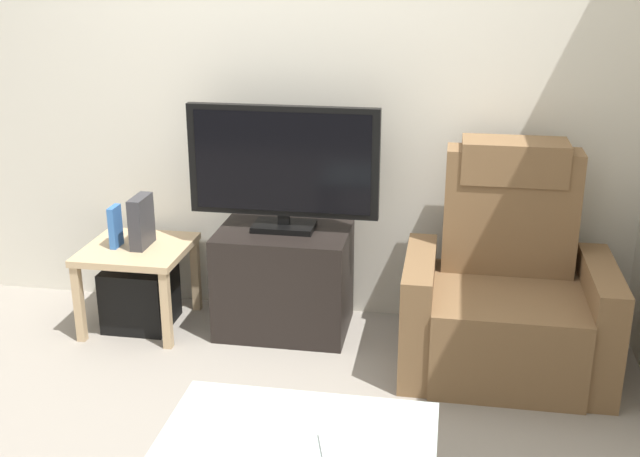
{
  "coord_description": "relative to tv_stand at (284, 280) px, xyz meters",
  "views": [
    {
      "loc": [
        0.87,
        -2.95,
        1.92
      ],
      "look_at": [
        0.28,
        0.5,
        0.7
      ],
      "focal_mm": 44.05,
      "sensor_mm": 36.0,
      "label": 1
    }
  ],
  "objects": [
    {
      "name": "ground_plane",
      "position": [
        -0.03,
        -0.82,
        -0.28
      ],
      "size": [
        6.4,
        6.4,
        0.0
      ],
      "primitive_type": "plane",
      "color": "gray"
    },
    {
      "name": "wall_back",
      "position": [
        -0.03,
        0.31,
        1.02
      ],
      "size": [
        6.4,
        0.06,
        2.6
      ],
      "primitive_type": "cube",
      "color": "beige",
      "rests_on": "ground"
    },
    {
      "name": "tv_stand",
      "position": [
        0.0,
        0.0,
        0.0
      ],
      "size": [
        0.69,
        0.49,
        0.56
      ],
      "color": "black",
      "rests_on": "ground"
    },
    {
      "name": "television",
      "position": [
        0.0,
        0.02,
        0.62
      ],
      "size": [
        0.99,
        0.2,
        0.65
      ],
      "color": "black",
      "rests_on": "tv_stand"
    },
    {
      "name": "recliner_armchair",
      "position": [
        1.14,
        -0.19,
        0.09
      ],
      "size": [
        0.98,
        0.78,
        1.08
      ],
      "rotation": [
        0.0,
        0.0,
        -0.11
      ],
      "color": "brown",
      "rests_on": "ground"
    },
    {
      "name": "side_table",
      "position": [
        -0.78,
        -0.08,
        0.1
      ],
      "size": [
        0.54,
        0.54,
        0.46
      ],
      "color": "tan",
      "rests_on": "ground"
    },
    {
      "name": "subwoofer_box",
      "position": [
        -0.78,
        -0.08,
        -0.11
      ],
      "size": [
        0.34,
        0.34,
        0.34
      ],
      "primitive_type": "cube",
      "color": "black",
      "rests_on": "ground"
    },
    {
      "name": "book_upright",
      "position": [
        -0.88,
        -0.1,
        0.29
      ],
      "size": [
        0.03,
        0.11,
        0.22
      ],
      "primitive_type": "cube",
      "color": "#3366B2",
      "rests_on": "side_table"
    },
    {
      "name": "game_console",
      "position": [
        -0.75,
        -0.07,
        0.31
      ],
      "size": [
        0.07,
        0.2,
        0.27
      ],
      "primitive_type": "cube",
      "color": "#333338",
      "rests_on": "side_table"
    },
    {
      "name": "coffee_table",
      "position": [
        0.4,
        -1.64,
        0.13
      ],
      "size": [
        0.9,
        0.6,
        0.44
      ],
      "color": "#B2C6C1",
      "rests_on": "ground"
    },
    {
      "name": "cell_phone",
      "position": [
        0.52,
        -1.67,
        0.16
      ],
      "size": [
        0.11,
        0.16,
        0.01
      ],
      "primitive_type": "cube",
      "rotation": [
        0.0,
        0.0,
        0.28
      ],
      "color": "#B7B7BC",
      "rests_on": "coffee_table"
    }
  ]
}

